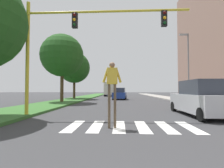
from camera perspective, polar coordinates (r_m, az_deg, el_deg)
ground_plane at (r=29.50m, az=3.57°, el=-4.80°), size 140.00×140.00×0.00m
crosswalk at (r=6.76m, az=6.42°, el=-14.26°), size 4.95×2.20×0.01m
median_strip at (r=28.26m, az=-10.64°, el=-4.74°), size 3.83×64.00×0.15m
tree_mid at (r=19.52m, az=-16.69°, el=9.29°), size 4.71×4.71×7.45m
tree_far at (r=26.31m, az=-12.77°, el=5.50°), size 4.75×4.75×7.09m
sidewalk_right at (r=28.64m, az=19.07°, el=-4.63°), size 3.00×64.00×0.15m
traffic_light_gantry at (r=9.35m, az=-12.96°, el=16.16°), size 8.55×0.30×6.00m
street_lamp_right at (r=20.22m, az=24.46°, el=7.15°), size 1.02×0.24×7.50m
pedestrian_performer at (r=6.29m, az=0.02°, el=0.03°), size 0.75×0.30×2.49m
suv_crossing at (r=10.54m, az=28.20°, el=-4.53°), size 2.04×4.63×1.97m
sedan_midblock at (r=24.99m, az=2.66°, el=-3.48°), size 2.20×4.19×1.73m
sedan_distant at (r=39.27m, az=-0.92°, el=-2.99°), size 2.27×4.30×1.65m
truck_box_delivery at (r=38.46m, az=-0.72°, el=-1.72°), size 2.40×6.20×3.10m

